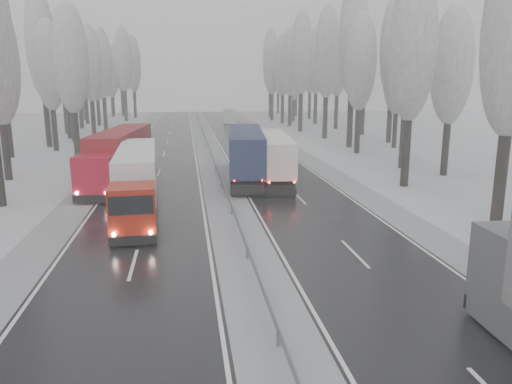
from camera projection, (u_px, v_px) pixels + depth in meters
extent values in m
cube|color=black|center=(283.00, 182.00, 41.57)|extent=(7.50, 200.00, 0.03)
cube|color=black|center=(155.00, 185.00, 40.14)|extent=(7.50, 200.00, 0.03)
cube|color=#9D9FA4|center=(220.00, 183.00, 40.85)|extent=(3.00, 200.00, 0.04)
cube|color=#9D9FA4|center=(341.00, 180.00, 42.24)|extent=(2.40, 200.00, 0.04)
cube|color=#9D9FA4|center=(92.00, 187.00, 39.46)|extent=(2.40, 200.00, 0.04)
cube|color=slate|center=(220.00, 176.00, 40.72)|extent=(0.06, 200.00, 0.32)
cube|color=slate|center=(222.00, 185.00, 38.86)|extent=(0.12, 0.12, 0.60)
cube|color=slate|center=(205.00, 139.00, 69.79)|extent=(0.12, 0.12, 0.60)
cylinder|color=black|center=(500.00, 178.00, 28.44)|extent=(0.68, 0.68, 5.60)
cylinder|color=black|center=(406.00, 151.00, 39.35)|extent=(0.68, 0.68, 5.62)
ellipsoid|color=gray|center=(413.00, 45.00, 37.61)|extent=(3.60, 3.60, 11.48)
cylinder|color=black|center=(445.00, 148.00, 44.04)|extent=(0.64, 0.64, 4.94)
ellipsoid|color=gray|center=(452.00, 65.00, 42.52)|extent=(3.60, 3.60, 10.09)
cylinder|color=black|center=(403.00, 140.00, 47.71)|extent=(0.66, 0.66, 5.32)
ellipsoid|color=gray|center=(408.00, 58.00, 46.06)|extent=(3.60, 3.60, 10.88)
cylinder|color=black|center=(407.00, 131.00, 51.77)|extent=(0.72, 0.72, 6.31)
ellipsoid|color=gray|center=(413.00, 41.00, 49.82)|extent=(3.60, 3.60, 12.90)
cylinder|color=black|center=(358.00, 130.00, 57.67)|extent=(0.67, 0.67, 5.38)
ellipsoid|color=gray|center=(361.00, 62.00, 56.01)|extent=(3.60, 3.60, 10.98)
cylinder|color=black|center=(395.00, 130.00, 62.48)|extent=(0.62, 0.62, 4.59)
ellipsoid|color=gray|center=(398.00, 76.00, 61.06)|extent=(3.60, 3.60, 9.39)
cylinder|color=black|center=(350.00, 120.00, 62.86)|extent=(0.76, 0.76, 6.95)
ellipsoid|color=gray|center=(353.00, 38.00, 60.71)|extent=(3.60, 3.60, 14.19)
cylinder|color=black|center=(390.00, 118.00, 67.71)|extent=(0.74, 0.74, 6.59)
ellipsoid|color=gray|center=(394.00, 46.00, 65.67)|extent=(3.60, 3.60, 13.46)
cylinder|color=black|center=(325.00, 117.00, 72.79)|extent=(0.72, 0.72, 6.37)
ellipsoid|color=gray|center=(327.00, 52.00, 70.82)|extent=(3.60, 3.60, 13.01)
cylinder|color=black|center=(363.00, 116.00, 77.67)|extent=(0.70, 0.70, 5.97)
ellipsoid|color=gray|center=(365.00, 59.00, 75.82)|extent=(3.60, 3.60, 12.20)
cylinder|color=black|center=(300.00, 111.00, 82.92)|extent=(0.74, 0.74, 6.65)
ellipsoid|color=gray|center=(302.00, 52.00, 80.86)|extent=(3.60, 3.60, 13.59)
cylinder|color=black|center=(336.00, 111.00, 87.84)|extent=(0.71, 0.71, 6.14)
ellipsoid|color=gray|center=(338.00, 60.00, 85.94)|extent=(3.60, 3.60, 12.54)
cylinder|color=black|center=(290.00, 110.00, 92.44)|extent=(0.71, 0.71, 6.05)
ellipsoid|color=gray|center=(290.00, 62.00, 90.56)|extent=(3.60, 3.60, 12.37)
cylinder|color=black|center=(315.00, 108.00, 97.08)|extent=(0.72, 0.72, 6.30)
ellipsoid|color=gray|center=(317.00, 60.00, 95.13)|extent=(3.60, 3.60, 12.87)
cylinder|color=black|center=(282.00, 108.00, 99.72)|extent=(0.70, 0.70, 5.88)
ellipsoid|color=gray|center=(283.00, 65.00, 97.91)|extent=(3.60, 3.60, 12.00)
cylinder|color=black|center=(293.00, 110.00, 104.13)|extent=(0.64, 0.64, 4.86)
ellipsoid|color=gray|center=(294.00, 76.00, 102.63)|extent=(3.60, 3.60, 9.92)
cylinder|color=black|center=(272.00, 106.00, 106.46)|extent=(0.70, 0.70, 5.98)
ellipsoid|color=gray|center=(272.00, 65.00, 104.61)|extent=(3.60, 3.60, 12.21)
cylinder|color=black|center=(309.00, 105.00, 111.56)|extent=(0.71, 0.71, 6.19)
ellipsoid|color=gray|center=(310.00, 64.00, 109.64)|extent=(3.60, 3.60, 12.64)
cylinder|color=black|center=(270.00, 102.00, 116.06)|extent=(0.75, 0.75, 6.86)
ellipsoid|color=gray|center=(271.00, 59.00, 113.94)|extent=(3.60, 3.60, 14.01)
cylinder|color=black|center=(296.00, 104.00, 121.02)|extent=(0.68, 0.68, 5.55)
ellipsoid|color=gray|center=(296.00, 71.00, 119.30)|extent=(3.60, 3.60, 11.33)
cylinder|color=black|center=(270.00, 102.00, 126.59)|extent=(0.71, 0.71, 6.09)
ellipsoid|color=gray|center=(270.00, 67.00, 124.70)|extent=(3.60, 3.60, 12.45)
cylinder|color=black|center=(278.00, 103.00, 130.90)|extent=(0.67, 0.67, 5.49)
ellipsoid|color=gray|center=(278.00, 72.00, 129.20)|extent=(3.60, 3.60, 11.21)
cylinder|color=black|center=(6.00, 150.00, 41.95)|extent=(0.65, 0.65, 5.03)
cylinder|color=black|center=(76.00, 135.00, 51.64)|extent=(0.67, 0.67, 5.44)
ellipsoid|color=gray|center=(70.00, 58.00, 49.96)|extent=(3.60, 3.60, 11.11)
cylinder|color=black|center=(9.00, 131.00, 54.40)|extent=(0.69, 0.69, 5.72)
ellipsoid|color=gray|center=(0.00, 54.00, 52.63)|extent=(3.60, 3.60, 11.69)
cylinder|color=black|center=(55.00, 129.00, 59.76)|extent=(0.66, 0.66, 5.23)
ellipsoid|color=gray|center=(49.00, 65.00, 58.14)|extent=(3.60, 3.60, 10.68)
cylinder|color=black|center=(47.00, 121.00, 63.23)|extent=(0.74, 0.74, 6.60)
ellipsoid|color=gray|center=(40.00, 44.00, 61.19)|extent=(3.60, 3.60, 13.49)
cylinder|color=black|center=(73.00, 123.00, 69.09)|extent=(0.65, 0.65, 5.16)
ellipsoid|color=gray|center=(69.00, 68.00, 67.50)|extent=(3.60, 3.60, 10.54)
cylinder|color=black|center=(69.00, 119.00, 72.70)|extent=(0.69, 0.69, 5.79)
ellipsoid|color=gray|center=(64.00, 60.00, 70.91)|extent=(3.60, 3.60, 11.84)
cylinder|color=black|center=(93.00, 118.00, 75.80)|extent=(0.68, 0.68, 5.64)
ellipsoid|color=gray|center=(89.00, 63.00, 74.05)|extent=(3.60, 3.60, 11.53)
cylinder|color=black|center=(66.00, 113.00, 78.90)|extent=(0.73, 0.73, 6.56)
ellipsoid|color=gray|center=(61.00, 52.00, 76.88)|extent=(3.60, 3.60, 13.40)
cylinder|color=black|center=(105.00, 113.00, 85.56)|extent=(0.69, 0.69, 5.79)
ellipsoid|color=gray|center=(102.00, 63.00, 83.77)|extent=(3.60, 3.60, 11.84)
cylinder|color=black|center=(81.00, 109.00, 88.68)|extent=(0.74, 0.74, 6.65)
ellipsoid|color=gray|center=(77.00, 54.00, 86.63)|extent=(3.60, 3.60, 13.58)
cylinder|color=black|center=(99.00, 112.00, 94.31)|extent=(0.65, 0.65, 5.12)
ellipsoid|color=gray|center=(96.00, 72.00, 92.73)|extent=(3.60, 3.60, 10.46)
cylinder|color=black|center=(87.00, 109.00, 97.71)|extent=(0.69, 0.69, 5.84)
ellipsoid|color=gray|center=(83.00, 65.00, 95.90)|extent=(3.60, 3.60, 11.92)
cylinder|color=black|center=(126.00, 105.00, 105.10)|extent=(0.74, 0.74, 6.67)
ellipsoid|color=gray|center=(123.00, 58.00, 103.04)|extent=(3.60, 3.60, 13.63)
cylinder|color=black|center=(85.00, 105.00, 107.77)|extent=(0.72, 0.72, 6.31)
ellipsoid|color=gray|center=(81.00, 62.00, 105.82)|extent=(3.60, 3.60, 12.88)
cylinder|color=black|center=(135.00, 104.00, 114.36)|extent=(0.72, 0.72, 6.29)
ellipsoid|color=gray|center=(133.00, 64.00, 112.42)|extent=(3.60, 3.60, 12.84)
cylinder|color=black|center=(112.00, 106.00, 117.62)|extent=(0.64, 0.64, 4.86)
ellipsoid|color=gray|center=(111.00, 76.00, 116.12)|extent=(3.60, 3.60, 9.92)
cylinder|color=black|center=(123.00, 102.00, 120.22)|extent=(0.74, 0.74, 6.63)
ellipsoid|color=gray|center=(120.00, 62.00, 118.17)|extent=(3.60, 3.60, 13.54)
cylinder|color=black|center=(113.00, 103.00, 123.80)|extent=(0.69, 0.69, 5.79)
ellipsoid|color=gray|center=(111.00, 69.00, 122.01)|extent=(3.60, 3.60, 11.82)
cube|color=black|center=(496.00, 239.00, 18.12)|extent=(2.52, 0.16, 1.09)
cube|color=black|center=(489.00, 291.00, 18.67)|extent=(2.74, 0.22, 0.55)
cylinder|color=black|center=(497.00, 320.00, 16.24)|extent=(0.41, 1.15, 1.14)
sphere|color=white|center=(463.00, 281.00, 18.49)|extent=(0.24, 0.24, 0.24)
cube|color=#1E234B|center=(244.00, 148.00, 49.33)|extent=(2.83, 2.92, 3.10)
cube|color=black|center=(244.00, 140.00, 50.43)|extent=(2.37, 0.33, 1.03)
cube|color=black|center=(244.00, 159.00, 50.96)|extent=(2.58, 0.40, 0.52)
cube|color=#131335|center=(246.00, 148.00, 41.24)|extent=(3.92, 13.62, 2.89)
cube|color=black|center=(248.00, 192.00, 35.12)|extent=(2.38, 0.35, 0.46)
cube|color=black|center=(247.00, 181.00, 38.05)|extent=(2.81, 5.87, 0.46)
cube|color=black|center=(248.00, 193.00, 35.72)|extent=(2.37, 0.29, 0.62)
cylinder|color=black|center=(233.00, 161.00, 48.73)|extent=(0.46, 1.10, 1.07)
cylinder|color=black|center=(255.00, 161.00, 48.82)|extent=(0.46, 1.10, 1.07)
cylinder|color=black|center=(233.00, 185.00, 37.65)|extent=(0.46, 1.10, 1.07)
cylinder|color=black|center=(262.00, 185.00, 37.74)|extent=(0.46, 1.10, 1.07)
cylinder|color=black|center=(233.00, 189.00, 36.34)|extent=(0.46, 1.10, 1.07)
cylinder|color=black|center=(263.00, 188.00, 36.43)|extent=(0.46, 1.10, 1.07)
sphere|color=#FF0C05|center=(234.00, 181.00, 34.83)|extent=(0.21, 0.21, 0.21)
sphere|color=#FF0C05|center=(262.00, 181.00, 34.91)|extent=(0.21, 0.21, 0.21)
sphere|color=white|center=(234.00, 155.00, 50.86)|extent=(0.23, 0.23, 0.23)
sphere|color=white|center=(253.00, 155.00, 50.94)|extent=(0.23, 0.23, 0.23)
cube|color=#ABA597|center=(267.00, 151.00, 48.60)|extent=(2.55, 2.63, 2.81)
cube|color=black|center=(266.00, 143.00, 49.60)|extent=(2.15, 0.28, 0.94)
cube|color=black|center=(266.00, 160.00, 50.08)|extent=(2.35, 0.34, 0.47)
cube|color=silver|center=(274.00, 151.00, 41.27)|extent=(3.44, 12.34, 2.62)
cube|color=black|center=(281.00, 191.00, 35.72)|extent=(2.16, 0.30, 0.42)
cube|color=black|center=(277.00, 181.00, 38.38)|extent=(2.50, 5.31, 0.42)
cube|color=black|center=(280.00, 192.00, 36.26)|extent=(2.15, 0.24, 0.56)
cylinder|color=black|center=(257.00, 163.00, 48.05)|extent=(0.41, 1.00, 0.97)
cylinder|color=black|center=(278.00, 163.00, 48.15)|extent=(0.41, 1.00, 0.97)
cylinder|color=black|center=(265.00, 185.00, 38.01)|extent=(0.41, 1.00, 0.97)
cylinder|color=black|center=(290.00, 184.00, 38.11)|extent=(0.41, 1.00, 0.97)
cylinder|color=black|center=(266.00, 188.00, 36.82)|extent=(0.41, 1.00, 0.97)
cylinder|color=black|center=(292.00, 188.00, 36.92)|extent=(0.41, 1.00, 0.97)
sphere|color=#FF0C05|center=(269.00, 181.00, 35.45)|extent=(0.19, 0.19, 0.19)
sphere|color=#FF0C05|center=(293.00, 181.00, 35.54)|extent=(0.19, 0.19, 0.19)
sphere|color=white|center=(257.00, 157.00, 49.98)|extent=(0.21, 0.21, 0.21)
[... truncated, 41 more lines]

